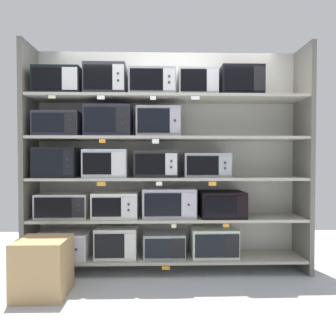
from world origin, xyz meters
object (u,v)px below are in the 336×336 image
Objects in this scene: microwave_9 at (107,163)px; microwave_18 at (197,84)px; microwave_1 at (117,242)px; microwave_19 at (240,83)px; microwave_13 at (109,122)px; microwave_12 at (59,125)px; microwave_15 at (60,83)px; microwave_16 at (106,81)px; microwave_17 at (152,84)px; microwave_5 at (116,205)px; microwave_0 at (64,245)px; microwave_6 at (169,203)px; microwave_14 at (158,122)px; shipping_carton at (43,267)px; microwave_7 at (222,204)px; microwave_11 at (206,165)px; microwave_2 at (164,245)px; microwave_10 at (156,164)px; microwave_4 at (63,205)px; microwave_3 at (214,242)px; microwave_8 at (58,163)px.

microwave_9 is 1.11× the size of microwave_18.
microwave_1 is 1.01× the size of microwave_19.
microwave_18 is (0.97, -0.00, 0.42)m from microwave_13.
microwave_15 reaches higher than microwave_12.
microwave_16 is at bearing -179.99° from microwave_1.
microwave_16 reaches higher than microwave_17.
microwave_12 is at bearing -179.99° from microwave_5.
microwave_17 is at bearing -0.00° from microwave_0.
microwave_13 is at bearing -179.99° from microwave_6.
microwave_14 is at bearing -180.00° from microwave_18.
microwave_0 is 1.17× the size of microwave_14.
microwave_16 is (-0.11, -0.00, 1.76)m from microwave_1.
shipping_carton is (-1.17, -0.61, -0.50)m from microwave_6.
microwave_1 is 0.97× the size of microwave_9.
microwave_11 reaches higher than microwave_7.
microwave_19 is (0.83, -0.00, 1.79)m from microwave_2.
microwave_14 is at bearing -0.01° from microwave_16.
microwave_9 is at bearing 179.99° from microwave_10.
shipping_carton reaches higher than microwave_0.
microwave_4 is at bearing -180.00° from microwave_18.
microwave_18 reaches higher than microwave_5.
microwave_11 is 1.13× the size of microwave_16.
microwave_6 is 1.22× the size of microwave_14.
microwave_4 is 1.44m from microwave_16.
microwave_11 reaches higher than microwave_3.
microwave_5 is 0.98× the size of microwave_17.
microwave_12 is 0.97× the size of microwave_15.
microwave_3 is 1.76m from microwave_13.
microwave_4 is 0.78m from shipping_carton.
microwave_1 reaches higher than microwave_2.
microwave_0 is at bearing 88.91° from shipping_carton.
microwave_11 is (0.41, -0.00, 0.41)m from microwave_6.
microwave_5 reaches higher than microwave_2.
microwave_4 is at bearing -179.97° from microwave_1.
microwave_8 is 1.75m from microwave_18.
microwave_0 is 1.16× the size of microwave_12.
microwave_11 is (0.46, -0.00, 0.88)m from microwave_2.
microwave_1 is at bearing 179.99° from microwave_19.
microwave_16 is at bearing 0.01° from microwave_0.
microwave_9 is at bearing 179.97° from microwave_17.
microwave_2 is at bearing -0.02° from microwave_5.
microwave_18 is (1.00, -0.00, -0.02)m from microwave_16.
microwave_13 is (-0.51, -0.00, 0.46)m from microwave_10.
microwave_15 is (0.01, 0.00, 0.45)m from microwave_12.
microwave_3 is 0.87× the size of microwave_6.
microwave_19 reaches higher than microwave_13.
microwave_18 is (1.52, -0.00, 0.86)m from microwave_8.
microwave_13 is at bearing -0.01° from microwave_12.
microwave_4 is 1.13× the size of microwave_13.
microwave_2 is 1.48m from microwave_13.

